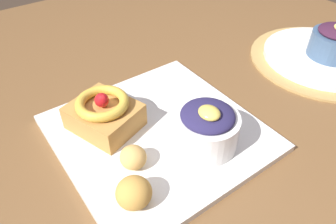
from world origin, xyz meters
name	(u,v)px	position (x,y,z in m)	size (l,w,h in m)	color
dining_table	(263,138)	(0.00, 0.00, 0.65)	(1.44, 1.03, 0.73)	brown
woven_placemat	(322,59)	(-0.04, 0.21, 0.73)	(0.30, 0.30, 0.01)	#AD894C
front_plate	(158,133)	(-0.06, -0.21, 0.74)	(0.30, 0.30, 0.01)	white
cake_slice	(104,113)	(-0.11, -0.27, 0.77)	(0.12, 0.11, 0.06)	#B77F3D
berry_ramekin	(206,128)	(0.01, -0.17, 0.78)	(0.10, 0.10, 0.08)	white
fritter_front	(134,193)	(0.03, -0.31, 0.76)	(0.05, 0.05, 0.04)	gold
fritter_middle	(133,157)	(-0.02, -0.28, 0.76)	(0.04, 0.04, 0.03)	tan
back_plate	(323,56)	(-0.04, 0.21, 0.74)	(0.25, 0.25, 0.01)	white
back_ramekin	(335,41)	(-0.03, 0.21, 0.78)	(0.10, 0.10, 0.07)	#3D5675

